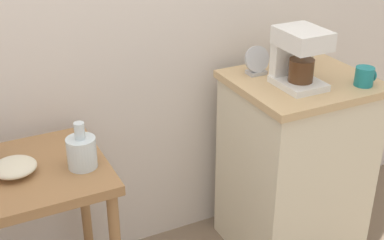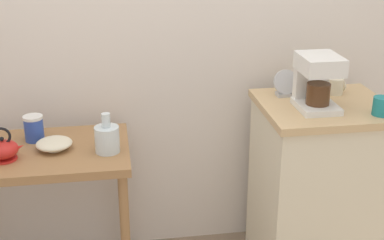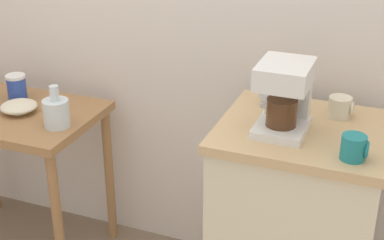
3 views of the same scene
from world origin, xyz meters
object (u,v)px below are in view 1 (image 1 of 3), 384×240
bowl_stoneware (14,167)px  mug_small_cream (303,58)px  mug_dark_teal (365,76)px  table_clock (257,62)px  glass_carafe_vase (82,151)px  coffee_maker (298,55)px

bowl_stoneware → mug_small_cream: bearing=5.2°
mug_dark_teal → table_clock: size_ratio=0.67×
mug_small_cream → table_clock: (-0.26, 0.00, 0.02)m
mug_small_cream → mug_dark_teal: size_ratio=1.05×
bowl_stoneware → mug_dark_teal: (1.49, -0.20, 0.17)m
glass_carafe_vase → table_clock: bearing=12.0°
mug_dark_teal → bowl_stoneware: bearing=172.5°
bowl_stoneware → mug_small_cream: (1.40, 0.13, 0.17)m
mug_small_cream → table_clock: bearing=179.2°
mug_small_cream → mug_dark_teal: mug_dark_teal is taller
coffee_maker → mug_small_cream: (0.18, 0.18, -0.10)m
mug_small_cream → coffee_maker: bearing=-134.0°
bowl_stoneware → coffee_maker: size_ratio=0.64×
glass_carafe_vase → table_clock: size_ratio=1.39×
mug_dark_teal → table_clock: bearing=137.0°
glass_carafe_vase → table_clock: (0.90, 0.19, 0.15)m
bowl_stoneware → glass_carafe_vase: (0.24, -0.06, 0.04)m
coffee_maker → table_clock: (-0.08, 0.19, -0.08)m
table_clock → mug_small_cream: bearing=-0.8°
bowl_stoneware → coffee_maker: coffee_maker is taller
glass_carafe_vase → mug_dark_teal: (1.25, -0.14, 0.13)m
glass_carafe_vase → coffee_maker: size_ratio=0.72×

